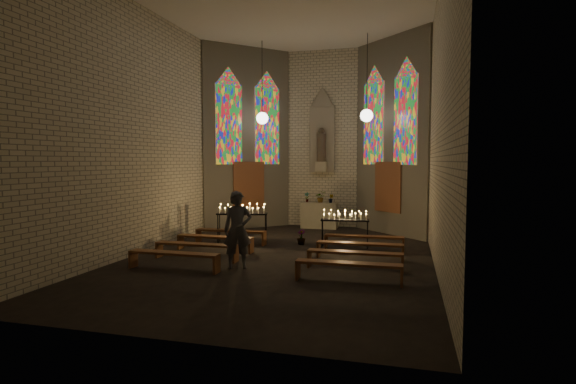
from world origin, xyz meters
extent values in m
plane|color=black|center=(0.00, 0.00, 0.00)|extent=(12.00, 12.00, 0.00)
cube|color=beige|center=(0.00, 6.00, 3.50)|extent=(8.00, 0.02, 7.00)
cube|color=beige|center=(0.00, -6.00, 3.50)|extent=(8.00, 0.02, 7.00)
cube|color=beige|center=(-4.00, 0.00, 3.50)|extent=(0.02, 12.00, 7.00)
cube|color=beige|center=(4.00, 0.00, 3.50)|extent=(0.02, 12.00, 7.00)
cube|color=beige|center=(-2.75, 4.75, 3.50)|extent=(2.72, 2.72, 7.00)
cube|color=beige|center=(2.75, 4.75, 3.50)|extent=(2.72, 2.72, 7.00)
cube|color=#4C3F8C|center=(-3.21, 4.06, 4.00)|extent=(0.78, 0.78, 3.00)
cube|color=#4C3F8C|center=(-2.06, 5.21, 4.00)|extent=(0.78, 0.78, 3.00)
cube|color=#4C3F8C|center=(2.06, 5.21, 4.00)|extent=(0.78, 0.78, 3.00)
cube|color=#4C3F8C|center=(3.21, 4.06, 4.00)|extent=(0.78, 0.78, 3.00)
cube|color=brown|center=(-2.63, 4.63, 1.70)|extent=(0.95, 0.95, 1.80)
cube|color=brown|center=(2.63, 4.63, 1.70)|extent=(0.95, 0.95, 1.80)
cube|color=gray|center=(0.00, 5.92, 3.50)|extent=(1.00, 0.12, 2.60)
cone|color=gray|center=(0.00, 5.92, 5.15)|extent=(1.00, 1.00, 0.80)
cube|color=#AEAB8E|center=(0.00, 5.78, 2.40)|extent=(0.45, 0.30, 0.40)
cylinder|color=brown|center=(0.00, 5.78, 3.15)|extent=(0.36, 0.36, 1.10)
sphere|color=brown|center=(0.00, 5.78, 3.80)|extent=(0.26, 0.26, 0.26)
sphere|color=white|center=(-1.90, 4.10, 4.20)|extent=(0.44, 0.44, 0.44)
cylinder|color=black|center=(-1.90, 4.10, 5.60)|extent=(0.02, 0.02, 2.80)
sphere|color=white|center=(1.90, 4.10, 4.20)|extent=(0.44, 0.44, 0.44)
cylinder|color=black|center=(1.90, 4.10, 5.60)|extent=(0.02, 0.02, 2.80)
cube|color=#AEAB8E|center=(0.00, 5.45, 0.50)|extent=(1.40, 0.60, 1.00)
imported|color=#4C723F|center=(-0.53, 5.55, 1.20)|extent=(0.21, 0.15, 0.39)
imported|color=#4C723F|center=(0.02, 5.55, 1.22)|extent=(0.50, 0.48, 0.44)
imported|color=#4C723F|center=(0.46, 5.44, 1.17)|extent=(0.23, 0.21, 0.35)
imported|color=#4C723F|center=(0.11, 1.87, 0.24)|extent=(0.32, 0.32, 0.47)
cube|color=black|center=(-1.81, 1.72, 0.93)|extent=(1.67, 0.73, 0.05)
cylinder|color=black|center=(-2.52, 1.41, 0.46)|extent=(0.03, 0.03, 0.91)
cylinder|color=black|center=(-1.04, 1.74, 0.46)|extent=(0.03, 0.03, 0.91)
cylinder|color=black|center=(-2.59, 1.70, 0.46)|extent=(0.03, 0.03, 0.91)
cylinder|color=black|center=(-1.10, 2.04, 0.46)|extent=(0.03, 0.03, 0.91)
cube|color=black|center=(1.49, 1.75, 0.84)|extent=(1.48, 0.50, 0.05)
cylinder|color=black|center=(0.83, 1.54, 0.41)|extent=(0.03, 0.03, 0.82)
cylinder|color=black|center=(2.19, 1.69, 0.41)|extent=(0.03, 0.03, 0.82)
cylinder|color=black|center=(0.80, 1.81, 0.41)|extent=(0.03, 0.03, 0.82)
cylinder|color=black|center=(2.16, 1.96, 0.41)|extent=(0.03, 0.03, 0.82)
cube|color=brown|center=(-2.10, 1.44, 0.41)|extent=(2.31, 0.35, 0.06)
cube|color=brown|center=(-3.23, 1.46, 0.21)|extent=(0.06, 0.32, 0.41)
cube|color=brown|center=(-0.98, 1.43, 0.21)|extent=(0.06, 0.32, 0.41)
cube|color=brown|center=(2.10, 1.44, 0.41)|extent=(2.31, 0.35, 0.06)
cube|color=brown|center=(0.98, 1.43, 0.21)|extent=(0.06, 0.32, 0.41)
cube|color=brown|center=(3.23, 1.46, 0.21)|extent=(0.06, 0.32, 0.41)
cube|color=brown|center=(-2.10, 0.24, 0.41)|extent=(2.31, 0.35, 0.06)
cube|color=brown|center=(-3.23, 0.26, 0.21)|extent=(0.06, 0.32, 0.41)
cube|color=brown|center=(-0.98, 0.23, 0.21)|extent=(0.06, 0.32, 0.41)
cube|color=brown|center=(2.10, 0.24, 0.41)|extent=(2.31, 0.35, 0.06)
cube|color=brown|center=(0.98, 0.23, 0.21)|extent=(0.06, 0.32, 0.41)
cube|color=brown|center=(3.23, 0.26, 0.21)|extent=(0.06, 0.32, 0.41)
cube|color=brown|center=(-2.10, -0.96, 0.41)|extent=(2.31, 0.35, 0.06)
cube|color=brown|center=(-3.23, -0.94, 0.21)|extent=(0.06, 0.32, 0.41)
cube|color=brown|center=(-0.98, -0.97, 0.21)|extent=(0.06, 0.32, 0.41)
cube|color=brown|center=(2.10, -0.96, 0.41)|extent=(2.31, 0.35, 0.06)
cube|color=brown|center=(0.98, -0.97, 0.21)|extent=(0.06, 0.32, 0.41)
cube|color=brown|center=(3.23, -0.94, 0.21)|extent=(0.06, 0.32, 0.41)
cube|color=brown|center=(-2.10, -2.16, 0.41)|extent=(2.31, 0.35, 0.06)
cube|color=brown|center=(-3.23, -2.14, 0.21)|extent=(0.06, 0.32, 0.41)
cube|color=brown|center=(-0.98, -2.17, 0.21)|extent=(0.06, 0.32, 0.41)
cube|color=brown|center=(2.10, -2.16, 0.41)|extent=(2.31, 0.35, 0.06)
cube|color=brown|center=(0.98, -2.17, 0.21)|extent=(0.06, 0.32, 0.41)
cube|color=brown|center=(3.23, -2.14, 0.21)|extent=(0.06, 0.32, 0.41)
imported|color=#44454D|center=(-0.69, -1.54, 0.95)|extent=(0.82, 0.70, 1.90)
camera|label=1|loc=(3.30, -11.76, 2.64)|focal=28.00mm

